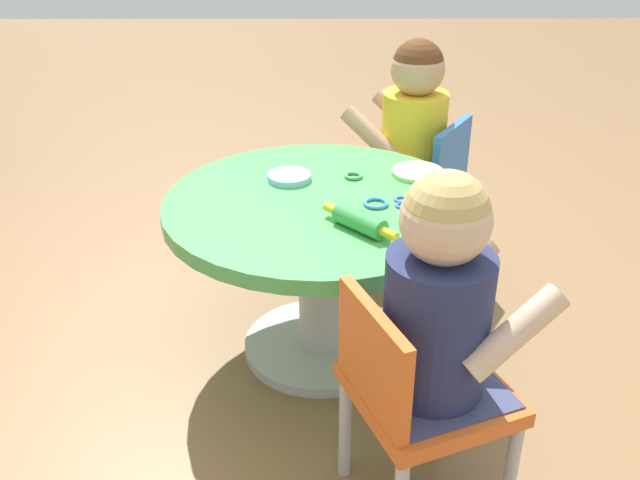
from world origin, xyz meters
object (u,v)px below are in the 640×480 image
(rolling_pin, at_px, (360,221))
(craft_table, at_px, (320,241))
(child_chair_right, at_px, (420,186))
(seated_child_left, at_px, (441,297))
(seated_child_right, at_px, (413,119))
(craft_scissors, at_px, (412,203))
(child_chair_left, at_px, (415,394))

(rolling_pin, bearing_deg, craft_table, 27.67)
(child_chair_right, relative_size, rolling_pin, 2.95)
(seated_child_left, xyz_separation_m, child_chair_right, (1.04, -0.11, -0.23))
(seated_child_left, distance_m, child_chair_right, 1.07)
(craft_table, xyz_separation_m, seated_child_right, (0.51, -0.30, 0.17))
(seated_child_left, xyz_separation_m, seated_child_right, (1.06, -0.08, 0.00))
(craft_scissors, bearing_deg, child_chair_right, -10.87)
(rolling_pin, bearing_deg, seated_child_left, -160.03)
(craft_table, relative_size, craft_scissors, 6.10)
(rolling_pin, distance_m, craft_scissors, 0.21)
(seated_child_left, height_order, craft_scissors, seated_child_left)
(child_chair_right, bearing_deg, craft_scissors, 169.13)
(child_chair_right, xyz_separation_m, rolling_pin, (-0.67, 0.24, 0.20))
(child_chair_right, bearing_deg, child_chair_left, 172.05)
(child_chair_right, bearing_deg, rolling_pin, 159.94)
(craft_table, distance_m, rolling_pin, 0.25)
(child_chair_right, relative_size, craft_scissors, 3.96)
(craft_table, xyz_separation_m, child_chair_right, (0.49, -0.34, -0.05))
(seated_child_left, distance_m, rolling_pin, 0.39)
(child_chair_right, height_order, seated_child_right, seated_child_right)
(seated_child_right, bearing_deg, seated_child_left, 175.90)
(craft_table, height_order, child_chair_right, child_chair_right)
(child_chair_left, distance_m, rolling_pin, 0.45)
(seated_child_left, bearing_deg, seated_child_right, -4.10)
(seated_child_right, bearing_deg, craft_scissors, 173.08)
(craft_table, bearing_deg, seated_child_right, -30.77)
(seated_child_right, distance_m, craft_scissors, 0.54)
(child_chair_left, relative_size, seated_child_left, 1.05)
(seated_child_left, relative_size, child_chair_right, 0.95)
(craft_scissors, bearing_deg, child_chair_left, 174.93)
(rolling_pin, bearing_deg, child_chair_left, -165.81)
(child_chair_left, xyz_separation_m, craft_scissors, (0.53, -0.05, 0.18))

